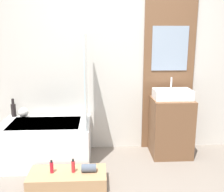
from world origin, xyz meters
name	(u,v)px	position (x,y,z in m)	size (l,w,h in m)	color
wall_tiled_back	(113,59)	(0.00, 1.58, 1.30)	(4.20, 0.06, 2.60)	beige
wall_wood_accent	(169,58)	(0.77, 1.53, 1.31)	(0.71, 0.04, 2.60)	brown
bathtub	(46,142)	(-0.90, 1.15, 0.27)	(1.13, 0.76, 0.53)	white
glass_shower_screen	(86,81)	(-0.36, 1.09, 1.08)	(0.01, 0.60, 1.10)	silver
wooden_step_bench	(68,179)	(-0.56, 0.55, 0.08)	(0.85, 0.38, 0.16)	#A87F56
vanity_cabinet	(171,127)	(0.77, 1.27, 0.40)	(0.53, 0.47, 0.79)	brown
sink	(172,94)	(0.77, 1.28, 0.86)	(0.49, 0.31, 0.28)	white
vase_tall_dark	(13,109)	(-1.38, 1.45, 0.63)	(0.07, 0.07, 0.25)	black
vase_round_light	(23,112)	(-1.24, 1.41, 0.59)	(0.14, 0.14, 0.14)	silver
bottle_soap_primary	(52,167)	(-0.73, 0.55, 0.22)	(0.04, 0.04, 0.15)	#B21928
bottle_soap_secondary	(73,166)	(-0.49, 0.55, 0.23)	(0.04, 0.04, 0.15)	red
towel_roll	(89,168)	(-0.32, 0.55, 0.20)	(0.09, 0.09, 0.16)	#4C5666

